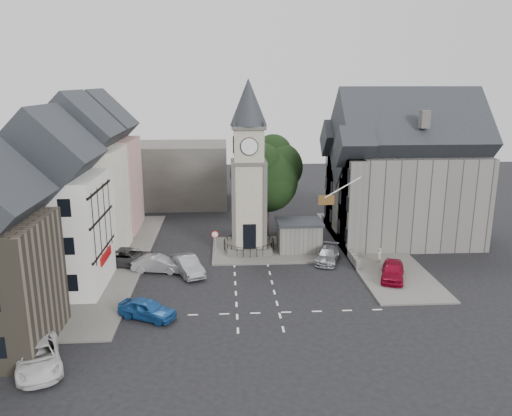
{
  "coord_description": "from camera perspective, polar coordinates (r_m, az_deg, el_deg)",
  "views": [
    {
      "loc": [
        -2.17,
        -37.84,
        15.94
      ],
      "look_at": [
        0.5,
        5.0,
        5.02
      ],
      "focal_mm": 35.0,
      "sensor_mm": 36.0,
      "label": 1
    }
  ],
  "objects": [
    {
      "name": "pavement_west",
      "position": [
        47.75,
        -15.93,
        -5.71
      ],
      "size": [
        6.0,
        30.0,
        0.14
      ],
      "primitive_type": "cube",
      "color": "#595651",
      "rests_on": "ground"
    },
    {
      "name": "stone_shelter",
      "position": [
        48.07,
        4.94,
        -3.2
      ],
      "size": [
        4.3,
        3.3,
        3.08
      ],
      "color": "#64615C",
      "rests_on": "ground"
    },
    {
      "name": "central_island",
      "position": [
        48.64,
        0.96,
        -4.76
      ],
      "size": [
        10.0,
        8.0,
        0.16
      ],
      "primitive_type": "cube",
      "color": "#595651",
      "rests_on": "ground"
    },
    {
      "name": "terrace_cream",
      "position": [
        48.65,
        -19.42,
        2.36
      ],
      "size": [
        8.1,
        7.6,
        12.8
      ],
      "color": "beige",
      "rests_on": "ground"
    },
    {
      "name": "east_boundary_wall",
      "position": [
        51.55,
        9.36,
        -3.41
      ],
      "size": [
        0.4,
        16.0,
        0.9
      ],
      "primitive_type": "cube",
      "color": "#64615C",
      "rests_on": "ground"
    },
    {
      "name": "pavement_east",
      "position": [
        50.53,
        12.95,
        -4.41
      ],
      "size": [
        6.0,
        26.0,
        0.14
      ],
      "primitive_type": "cube",
      "color": "#595651",
      "rests_on": "ground"
    },
    {
      "name": "ground",
      "position": [
        41.12,
        -0.27,
        -8.54
      ],
      "size": [
        120.0,
        120.0,
        0.0
      ],
      "primitive_type": "plane",
      "color": "black",
      "rests_on": "ground"
    },
    {
      "name": "car_west_blue",
      "position": [
        35.89,
        -12.33,
        -11.21
      ],
      "size": [
        4.44,
        3.28,
        1.41
      ],
      "primitive_type": "imported",
      "rotation": [
        0.0,
        0.0,
        1.12
      ],
      "color": "#1B4F95",
      "rests_on": "ground"
    },
    {
      "name": "town_tree",
      "position": [
        51.79,
        1.11,
        4.3
      ],
      "size": [
        7.2,
        7.2,
        10.8
      ],
      "color": "black",
      "rests_on": "ground"
    },
    {
      "name": "flagpole",
      "position": [
        43.97,
        9.89,
        2.33
      ],
      "size": [
        3.68,
        0.1,
        2.74
      ],
      "color": "white",
      "rests_on": "ground"
    },
    {
      "name": "road_markings",
      "position": [
        36.12,
        0.25,
        -11.91
      ],
      "size": [
        20.0,
        8.0,
        0.01
      ],
      "primitive_type": "cube",
      "color": "silver",
      "rests_on": "ground"
    },
    {
      "name": "warning_sign_post",
      "position": [
        45.47,
        -4.71,
        -3.6
      ],
      "size": [
        0.7,
        0.19,
        2.85
      ],
      "color": "black",
      "rests_on": "ground"
    },
    {
      "name": "terrace_pink",
      "position": [
        56.25,
        -17.27,
        4.05
      ],
      "size": [
        8.1,
        7.6,
        12.8
      ],
      "color": "tan",
      "rests_on": "ground"
    },
    {
      "name": "clock_tower",
      "position": [
        46.54,
        -0.85,
        4.6
      ],
      "size": [
        4.86,
        4.86,
        16.25
      ],
      "color": "#4C4944",
      "rests_on": "ground"
    },
    {
      "name": "car_west_grey",
      "position": [
        45.9,
        -14.28,
        -5.49
      ],
      "size": [
        5.99,
        3.82,
        1.54
      ],
      "primitive_type": "imported",
      "rotation": [
        0.0,
        0.0,
        1.33
      ],
      "color": "#333335",
      "rests_on": "ground"
    },
    {
      "name": "east_building",
      "position": [
        52.86,
        16.16,
        3.16
      ],
      "size": [
        14.4,
        11.4,
        12.6
      ],
      "color": "#64615C",
      "rests_on": "ground"
    },
    {
      "name": "car_island_east",
      "position": [
        45.94,
        8.19,
        -5.33
      ],
      "size": [
        3.19,
        4.76,
        1.28
      ],
      "primitive_type": "imported",
      "rotation": [
        0.0,
        0.0,
        -0.35
      ],
      "color": "#919498",
      "rests_on": "ground"
    },
    {
      "name": "terrace_tudor",
      "position": [
        41.29,
        -22.29,
        -0.48
      ],
      "size": [
        8.1,
        7.6,
        12.0
      ],
      "color": "silver",
      "rests_on": "ground"
    },
    {
      "name": "car_east_red",
      "position": [
        42.96,
        15.35,
        -6.96
      ],
      "size": [
        3.2,
        4.79,
        1.52
      ],
      "primitive_type": "imported",
      "rotation": [
        0.0,
        0.0,
        -0.35
      ],
      "color": "maroon",
      "rests_on": "ground"
    },
    {
      "name": "backdrop_west",
      "position": [
        67.63,
        -11.89,
        3.8
      ],
      "size": [
        20.0,
        10.0,
        8.0
      ],
      "primitive_type": "cube",
      "color": "#4C4944",
      "rests_on": "ground"
    },
    {
      "name": "car_west_silver",
      "position": [
        43.94,
        -11.14,
        -6.28
      ],
      "size": [
        4.54,
        2.23,
        1.43
      ],
      "primitive_type": "imported",
      "rotation": [
        0.0,
        0.0,
        1.4
      ],
      "color": "#93949A",
      "rests_on": "ground"
    },
    {
      "name": "van_sw_white",
      "position": [
        32.12,
        -23.67,
        -15.31
      ],
      "size": [
        4.2,
        5.74,
        1.45
      ],
      "primitive_type": "imported",
      "rotation": [
        0.0,
        0.0,
        0.39
      ],
      "color": "silver",
      "rests_on": "ground"
    },
    {
      "name": "pedestrian",
      "position": [
        46.24,
        13.9,
        -5.35
      ],
      "size": [
        0.65,
        0.57,
        1.49
      ],
      "primitive_type": "imported",
      "rotation": [
        0.0,
        0.0,
        3.64
      ],
      "color": "#AA9F8D",
      "rests_on": "ground"
    },
    {
      "name": "car_island_silver",
      "position": [
        43.05,
        -7.83,
        -6.5
      ],
      "size": [
        3.36,
        4.94,
        1.54
      ],
      "primitive_type": "imported",
      "rotation": [
        0.0,
        0.0,
        0.41
      ],
      "color": "gray",
      "rests_on": "ground"
    }
  ]
}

